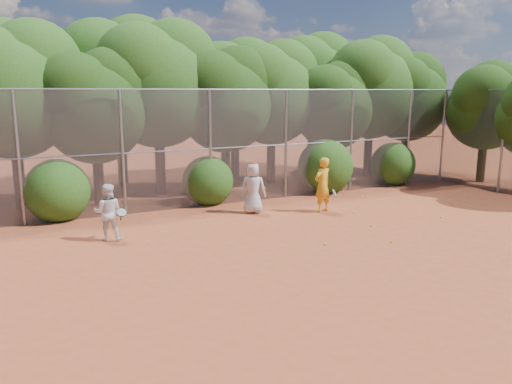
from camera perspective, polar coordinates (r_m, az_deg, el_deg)
ground at (r=13.00m, az=8.98°, el=-6.32°), size 80.00×80.00×0.00m
fence_back at (r=17.65m, az=-2.55°, el=5.30°), size 20.05×0.09×4.03m
fence_side at (r=21.73m, az=26.36°, el=5.27°), size 0.09×6.09×4.03m
tree_1 at (r=18.57m, az=-26.11°, el=11.00°), size 4.64×4.03×6.35m
tree_2 at (r=18.08m, az=-17.90°, el=9.78°), size 3.99×3.47×5.47m
tree_3 at (r=19.61m, az=-11.10°, el=12.57°), size 4.89×4.26×6.70m
tree_4 at (r=19.87m, az=-3.49°, el=10.90°), size 4.19×3.64×5.73m
tree_5 at (r=21.69m, az=1.86°, el=11.72°), size 4.51×3.92×6.17m
tree_6 at (r=22.16m, az=8.88°, el=10.09°), size 3.86×3.36×5.29m
tree_7 at (r=24.17m, az=13.05°, el=11.96°), size 4.77×4.14×6.53m
tree_8 at (r=25.26m, az=17.00°, el=10.67°), size 4.25×3.70×5.82m
tree_10 at (r=21.52m, az=-15.38°, el=12.88°), size 5.15×4.48×7.06m
tree_11 at (r=22.68m, az=-2.38°, el=12.00°), size 4.64×4.03×6.35m
tree_12 at (r=25.39m, az=6.57°, el=12.65°), size 5.02×4.37×6.88m
tree_13 at (r=24.04m, az=24.89°, el=9.27°), size 3.86×3.36×5.29m
bush_0 at (r=16.63m, az=-21.79°, el=0.45°), size 2.00×2.00×2.00m
bush_1 at (r=17.75m, az=-5.52°, el=1.54°), size 1.80×1.80×1.80m
bush_2 at (r=20.05m, az=7.93°, el=3.19°), size 2.20×2.20×2.20m
bush_3 at (r=22.23m, az=15.39°, el=3.30°), size 1.90×1.90×1.90m
player_yellow at (r=16.56m, az=7.61°, el=0.80°), size 0.89×0.66×1.82m
player_teen at (r=16.28m, az=-0.31°, el=0.47°), size 0.97×0.88×1.69m
player_white at (r=13.89m, az=-16.56°, el=-2.22°), size 0.91×0.83×1.54m
ball_0 at (r=15.19m, az=13.00°, el=-3.74°), size 0.07×0.07×0.07m
ball_1 at (r=16.75m, az=11.11°, el=-2.25°), size 0.07×0.07×0.07m
ball_2 at (r=13.74m, az=15.18°, el=-5.47°), size 0.07×0.07×0.07m
ball_3 at (r=16.84m, az=20.35°, el=-2.69°), size 0.07×0.07×0.07m
ball_4 at (r=13.16m, az=7.86°, el=-5.90°), size 0.07×0.07×0.07m
ball_5 at (r=19.27m, az=12.00°, el=-0.50°), size 0.07×0.07×0.07m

